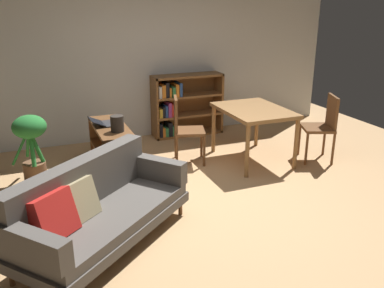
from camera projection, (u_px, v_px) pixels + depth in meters
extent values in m
plane|color=tan|center=(207.00, 202.00, 4.78)|extent=(8.16, 8.16, 0.00)
cube|color=silver|center=(140.00, 55.00, 6.69)|extent=(6.80, 0.10, 2.70)
cylinder|color=brown|center=(180.00, 208.00, 4.49)|extent=(0.04, 0.04, 0.15)
cylinder|color=brown|center=(133.00, 196.00, 4.77)|extent=(0.04, 0.04, 0.15)
cylinder|color=brown|center=(11.00, 277.00, 3.38)|extent=(0.04, 0.04, 0.15)
cube|color=#56514C|center=(107.00, 226.00, 3.89)|extent=(1.88, 1.74, 0.10)
cube|color=#56514C|center=(106.00, 216.00, 3.86)|extent=(1.80, 1.67, 0.10)
cube|color=#56514C|center=(80.00, 183.00, 3.89)|extent=(1.46, 1.26, 0.45)
cube|color=#56514C|center=(155.00, 168.00, 4.50)|extent=(0.56, 0.64, 0.24)
cube|color=#56514C|center=(31.00, 246.00, 3.10)|extent=(0.56, 0.64, 0.24)
cube|color=red|center=(53.00, 216.00, 3.42)|extent=(0.45, 0.43, 0.41)
cube|color=tan|center=(79.00, 201.00, 3.70)|extent=(0.40, 0.38, 0.37)
cube|color=brown|center=(104.00, 137.00, 6.02)|extent=(0.41, 0.04, 0.63)
cube|color=brown|center=(121.00, 163.00, 5.07)|extent=(0.41, 0.04, 0.63)
cube|color=brown|center=(112.00, 150.00, 5.55)|extent=(0.41, 1.09, 0.04)
cube|color=brown|center=(111.00, 127.00, 5.45)|extent=(0.41, 1.13, 0.04)
cube|color=brown|center=(113.00, 169.00, 5.64)|extent=(0.41, 1.09, 0.04)
cube|color=#333338|center=(111.00, 123.00, 5.53)|extent=(0.22, 0.33, 0.02)
cube|color=black|center=(97.00, 122.00, 5.44)|extent=(0.19, 0.31, 0.09)
cylinder|color=#2D2823|center=(117.00, 124.00, 5.19)|extent=(0.17, 0.17, 0.20)
cylinder|color=slate|center=(117.00, 121.00, 5.17)|extent=(0.09, 0.09, 0.01)
cylinder|color=brown|center=(35.00, 172.00, 5.28)|extent=(0.28, 0.28, 0.26)
cylinder|color=#287A33|center=(37.00, 148.00, 5.19)|extent=(0.16, 0.06, 0.40)
cylinder|color=#287A33|center=(28.00, 139.00, 5.26)|extent=(0.11, 0.31, 0.57)
cylinder|color=#287A33|center=(21.00, 146.00, 5.13)|extent=(0.27, 0.05, 0.48)
cylinder|color=#287A33|center=(32.00, 150.00, 5.11)|extent=(0.05, 0.20, 0.41)
ellipsoid|color=#287A33|center=(29.00, 127.00, 5.09)|extent=(0.41, 0.41, 0.29)
cylinder|color=olive|center=(214.00, 129.00, 6.25)|extent=(0.06, 0.06, 0.71)
cylinder|color=olive|center=(247.00, 151.00, 5.34)|extent=(0.06, 0.06, 0.71)
cylinder|color=olive|center=(257.00, 124.00, 6.51)|extent=(0.06, 0.06, 0.71)
cylinder|color=olive|center=(296.00, 144.00, 5.60)|extent=(0.06, 0.06, 0.71)
cube|color=olive|center=(254.00, 110.00, 5.80)|extent=(0.84, 1.13, 0.05)
cylinder|color=brown|center=(201.00, 143.00, 6.09)|extent=(0.04, 0.04, 0.43)
cylinder|color=brown|center=(204.00, 151.00, 5.74)|extent=(0.04, 0.04, 0.43)
cylinder|color=brown|center=(176.00, 143.00, 6.06)|extent=(0.04, 0.04, 0.43)
cylinder|color=brown|center=(177.00, 152.00, 5.71)|extent=(0.04, 0.04, 0.43)
cube|color=brown|center=(190.00, 131.00, 5.82)|extent=(0.52, 0.51, 0.04)
cube|color=brown|center=(176.00, 114.00, 5.73)|extent=(0.14, 0.36, 0.46)
cylinder|color=brown|center=(306.00, 149.00, 5.78)|extent=(0.04, 0.04, 0.46)
cylinder|color=brown|center=(299.00, 140.00, 6.16)|extent=(0.04, 0.04, 0.46)
cylinder|color=brown|center=(333.00, 149.00, 5.78)|extent=(0.04, 0.04, 0.46)
cylinder|color=brown|center=(324.00, 140.00, 6.17)|extent=(0.04, 0.04, 0.46)
cube|color=brown|center=(317.00, 128.00, 5.89)|extent=(0.54, 0.56, 0.04)
cube|color=brown|center=(332.00, 111.00, 5.81)|extent=(0.18, 0.38, 0.44)
cube|color=brown|center=(155.00, 108.00, 6.81)|extent=(0.04, 0.36, 1.02)
cube|color=brown|center=(218.00, 102.00, 7.22)|extent=(0.04, 0.36, 1.02)
cube|color=brown|center=(187.00, 76.00, 6.85)|extent=(1.18, 0.36, 0.04)
cube|color=brown|center=(187.00, 133.00, 7.18)|extent=(1.18, 0.36, 0.04)
cube|color=brown|center=(184.00, 103.00, 7.16)|extent=(1.15, 0.04, 1.02)
cube|color=brown|center=(187.00, 114.00, 7.07)|extent=(1.15, 0.34, 0.04)
cube|color=brown|center=(187.00, 95.00, 6.96)|extent=(1.15, 0.34, 0.04)
cube|color=black|center=(159.00, 129.00, 6.93)|extent=(0.05, 0.25, 0.22)
cube|color=orange|center=(162.00, 131.00, 6.96)|extent=(0.04, 0.25, 0.15)
cube|color=#337F47|center=(165.00, 131.00, 6.98)|extent=(0.05, 0.26, 0.15)
cube|color=black|center=(169.00, 128.00, 6.99)|extent=(0.07, 0.25, 0.23)
cube|color=#337F47|center=(172.00, 130.00, 7.01)|extent=(0.05, 0.22, 0.16)
cube|color=gold|center=(159.00, 112.00, 6.84)|extent=(0.05, 0.27, 0.15)
cube|color=black|center=(162.00, 111.00, 6.85)|extent=(0.04, 0.25, 0.17)
cube|color=#2D5199|center=(165.00, 111.00, 6.86)|extent=(0.04, 0.24, 0.19)
cube|color=#993884|center=(167.00, 109.00, 6.88)|extent=(0.05, 0.29, 0.24)
cube|color=red|center=(172.00, 109.00, 6.89)|extent=(0.07, 0.21, 0.21)
cube|color=silver|center=(158.00, 91.00, 6.73)|extent=(0.05, 0.27, 0.19)
cube|color=orange|center=(162.00, 91.00, 6.74)|extent=(0.06, 0.25, 0.21)
cube|color=black|center=(166.00, 89.00, 6.75)|extent=(0.05, 0.22, 0.24)
cube|color=orange|center=(169.00, 92.00, 6.78)|extent=(0.03, 0.22, 0.15)
cube|color=#337F47|center=(171.00, 91.00, 6.82)|extent=(0.05, 0.30, 0.16)
cube|color=orange|center=(175.00, 90.00, 6.83)|extent=(0.05, 0.28, 0.20)
cube|color=#2D5199|center=(178.00, 89.00, 6.84)|extent=(0.04, 0.28, 0.22)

